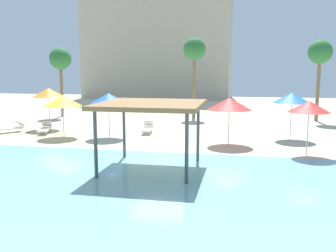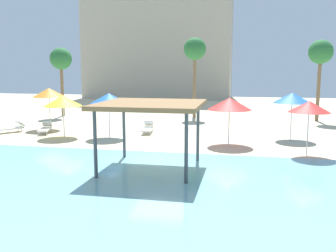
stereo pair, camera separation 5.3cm
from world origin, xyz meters
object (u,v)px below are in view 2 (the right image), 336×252
object	(u,v)px
beach_umbrella_blue_3	(292,98)
beach_umbrella_yellow_6	(63,101)
palm_tree_1	(61,60)
shade_pavilion	(151,107)
beach_umbrella_red_1	(229,104)
lounge_chair_0	(45,128)
lounge_chair_4	(12,127)
beach_umbrella_orange_0	(49,93)
beach_umbrella_red_2	(309,107)
palm_tree_3	(321,54)
palm_tree_2	(195,51)
beach_umbrella_blue_7	(109,98)
lounge_chair_3	(148,128)

from	to	relation	value
beach_umbrella_blue_3	beach_umbrella_yellow_6	xyz separation A→B (m)	(-13.73, -1.95, -0.25)
beach_umbrella_yellow_6	palm_tree_1	world-z (taller)	palm_tree_1
shade_pavilion	beach_umbrella_red_1	distance (m)	6.65
lounge_chair_0	palm_tree_1	distance (m)	10.09
lounge_chair_4	beach_umbrella_orange_0	bearing A→B (deg)	171.58
beach_umbrella_red_2	beach_umbrella_yellow_6	xyz separation A→B (m)	(-14.01, 2.27, -0.16)
beach_umbrella_blue_3	lounge_chair_4	bearing A→B (deg)	-176.25
beach_umbrella_orange_0	palm_tree_3	bearing A→B (deg)	22.08
palm_tree_1	beach_umbrella_yellow_6	bearing A→B (deg)	-62.68
beach_umbrella_blue_3	palm_tree_2	size ratio (longest dim) A/B	0.41
beach_umbrella_orange_0	lounge_chair_4	xyz separation A→B (m)	(-1.77, -1.92, -2.21)
beach_umbrella_yellow_6	palm_tree_2	bearing A→B (deg)	58.19
beach_umbrella_blue_3	beach_umbrella_yellow_6	world-z (taller)	beach_umbrella_blue_3
beach_umbrella_red_1	palm_tree_3	xyz separation A→B (m)	(6.62, 10.85, 3.05)
beach_umbrella_blue_3	beach_umbrella_yellow_6	size ratio (longest dim) A/B	1.09
shade_pavilion	beach_umbrella_blue_7	distance (m)	7.97
beach_umbrella_orange_0	lounge_chair_0	distance (m)	2.89
shade_pavilion	palm_tree_1	bearing A→B (deg)	127.41
lounge_chair_3	beach_umbrella_red_1	bearing A→B (deg)	56.11
beach_umbrella_red_2	palm_tree_2	size ratio (longest dim) A/B	0.39
beach_umbrella_yellow_6	lounge_chair_3	size ratio (longest dim) A/B	1.31
shade_pavilion	lounge_chair_0	world-z (taller)	shade_pavilion
beach_umbrella_red_2	beach_umbrella_yellow_6	bearing A→B (deg)	170.79
beach_umbrella_blue_7	palm_tree_3	distance (m)	17.44
beach_umbrella_blue_3	beach_umbrella_red_1	bearing A→B (deg)	-147.09
beach_umbrella_red_1	palm_tree_1	xyz separation A→B (m)	(-15.00, 9.78, 2.63)
beach_umbrella_yellow_6	palm_tree_2	size ratio (longest dim) A/B	0.38
lounge_chair_0	palm_tree_3	size ratio (longest dim) A/B	0.31
beach_umbrella_yellow_6	palm_tree_3	world-z (taller)	palm_tree_3
lounge_chair_3	palm_tree_3	xyz separation A→B (m)	(12.00, 8.12, 5.00)
palm_tree_1	beach_umbrella_red_2	bearing A→B (deg)	-31.75
lounge_chair_4	palm_tree_3	xyz separation A→B (m)	(20.95, 9.70, 5.00)
palm_tree_1	lounge_chair_4	bearing A→B (deg)	-85.55
beach_umbrella_blue_7	beach_umbrella_orange_0	bearing A→B (deg)	156.34
beach_umbrella_blue_7	beach_umbrella_yellow_6	bearing A→B (deg)	-172.05
beach_umbrella_blue_7	lounge_chair_4	xyz separation A→B (m)	(-7.03, 0.38, -2.08)
palm_tree_2	lounge_chair_3	bearing A→B (deg)	-103.07
beach_umbrella_orange_0	beach_umbrella_yellow_6	bearing A→B (deg)	-48.13
shade_pavilion	beach_umbrella_yellow_6	size ratio (longest dim) A/B	1.64
lounge_chair_3	lounge_chair_4	world-z (taller)	same
beach_umbrella_blue_7	palm_tree_1	world-z (taller)	palm_tree_1
shade_pavilion	beach_umbrella_red_1	xyz separation A→B (m)	(2.99, 5.93, -0.37)
shade_pavilion	lounge_chair_4	world-z (taller)	shade_pavilion
beach_umbrella_orange_0	palm_tree_3	xyz separation A→B (m)	(19.18, 7.78, 2.79)
shade_pavilion	lounge_chair_3	world-z (taller)	shade_pavilion
shade_pavilion	beach_umbrella_blue_7	size ratio (longest dim) A/B	1.54
beach_umbrella_red_2	beach_umbrella_blue_3	bearing A→B (deg)	93.77
beach_umbrella_red_2	palm_tree_3	bearing A→B (deg)	77.83
beach_umbrella_red_2	palm_tree_2	distance (m)	15.37
beach_umbrella_blue_7	shade_pavilion	bearing A→B (deg)	-57.19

